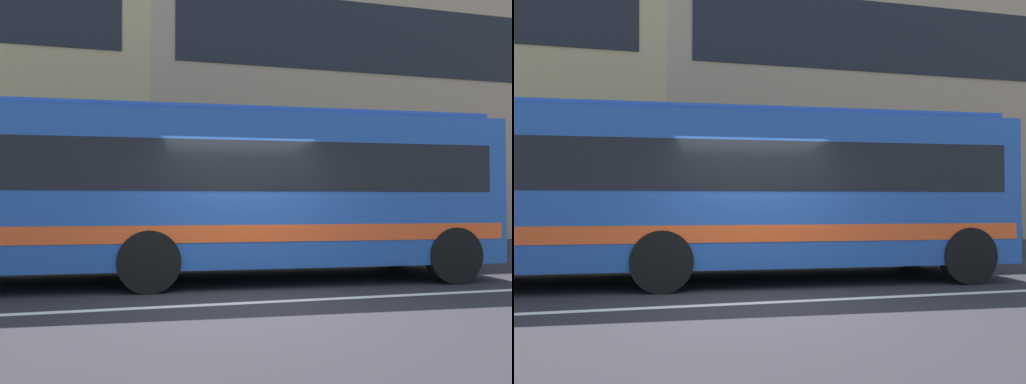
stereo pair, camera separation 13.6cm
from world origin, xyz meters
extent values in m
plane|color=#29262B|center=(0.00, 0.00, 0.00)|extent=(160.00, 160.00, 0.00)
cube|color=silver|center=(0.00, 0.00, 0.00)|extent=(60.00, 0.16, 0.01)
cube|color=#31642C|center=(2.03, 5.85, 0.37)|extent=(13.27, 1.10, 0.74)
cube|color=tan|center=(9.24, 15.68, 6.49)|extent=(20.62, 11.21, 12.98)
cube|color=black|center=(9.24, 10.05, 7.53)|extent=(18.97, 0.04, 2.60)
cube|color=#214C9D|center=(-0.69, 2.27, 1.65)|extent=(11.35, 3.16, 2.61)
cube|color=black|center=(-0.69, 2.27, 2.04)|extent=(10.68, 3.14, 0.83)
cube|color=#EB511F|center=(-0.69, 2.27, 0.94)|extent=(11.13, 3.17, 0.28)
cube|color=#264A97|center=(-0.69, 2.27, 3.02)|extent=(10.88, 2.74, 0.12)
cube|color=black|center=(4.93, 1.94, 2.04)|extent=(0.15, 2.10, 0.92)
cylinder|color=black|center=(3.99, 3.15, 0.50)|extent=(1.01, 0.34, 1.00)
cylinder|color=black|center=(3.85, 0.85, 0.50)|extent=(1.01, 0.34, 1.00)
cylinder|color=black|center=(-1.31, 3.46, 0.50)|extent=(1.01, 0.34, 1.00)
cylinder|color=black|center=(-1.45, 1.16, 0.50)|extent=(1.01, 0.34, 1.00)
camera|label=1|loc=(-1.79, -7.16, 1.43)|focal=35.99mm
camera|label=2|loc=(-1.66, -7.19, 1.43)|focal=35.99mm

